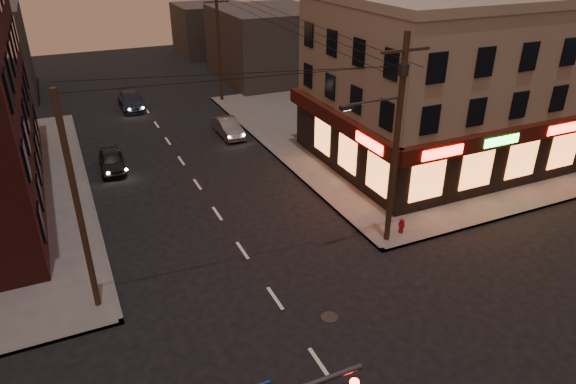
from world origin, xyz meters
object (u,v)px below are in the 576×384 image
fire_hydrant (402,225)px  sedan_far (131,101)px  sedan_near (112,161)px  sedan_mid (228,127)px

fire_hydrant → sedan_far: bearing=108.1°
sedan_near → fire_hydrant: bearing=-46.6°
fire_hydrant → sedan_mid: bearing=101.0°
sedan_near → sedan_mid: sedan_mid is taller
sedan_mid → sedan_far: sedan_far is taller
sedan_near → sedan_far: size_ratio=0.80×
sedan_near → sedan_far: sedan_far is taller
sedan_far → fire_hydrant: bearing=-71.5°
sedan_mid → sedan_far: (-5.49, 9.94, 0.03)m
sedan_mid → sedan_far: bearing=118.1°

